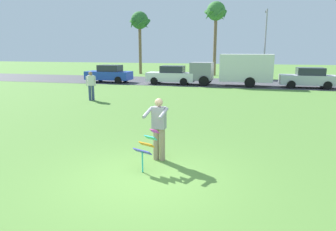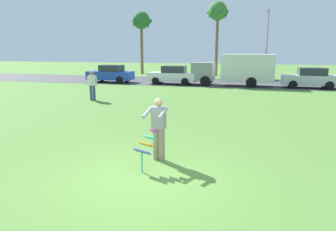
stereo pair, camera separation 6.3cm
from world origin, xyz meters
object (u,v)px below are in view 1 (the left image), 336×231
object	(u,v)px
streetlight_pole	(265,40)
person_walker_near	(91,85)
parked_car_blue	(109,74)
palm_tree_left_near	(140,23)
person_kite_flyer	(159,127)
parked_truck_grey_van	(236,69)
kite_held	(147,145)
palm_tree_right_near	(216,14)
parked_car_silver	(308,78)
parked_car_white	(171,75)

from	to	relation	value
streetlight_pole	person_walker_near	world-z (taller)	streetlight_pole
parked_car_blue	person_walker_near	xyz separation A→B (m)	(3.36, -9.75, 0.16)
palm_tree_left_near	person_walker_near	distance (m)	21.20
parked_car_blue	person_walker_near	size ratio (longest dim) A/B	2.45
person_kite_flyer	parked_truck_grey_van	xyz separation A→B (m)	(1.44, 18.49, 0.46)
parked_car_blue	streetlight_pole	size ratio (longest dim) A/B	0.60
kite_held	streetlight_pole	size ratio (longest dim) A/B	0.15
palm_tree_right_near	streetlight_pole	world-z (taller)	palm_tree_right_near
parked_car_silver	palm_tree_right_near	distance (m)	14.47
parked_car_blue	parked_truck_grey_van	bearing A→B (deg)	0.01
parked_car_blue	parked_car_white	world-z (taller)	same
kite_held	parked_car_white	distance (m)	19.69
person_walker_near	palm_tree_left_near	bearing A→B (deg)	101.00
palm_tree_right_near	streetlight_pole	bearing A→B (deg)	-25.12
streetlight_pole	parked_truck_grey_van	bearing A→B (deg)	-108.84
kite_held	palm_tree_left_near	size ratio (longest dim) A/B	0.14
parked_car_white	palm_tree_left_near	xyz separation A→B (m)	(-6.49, 10.41, 5.40)
kite_held	person_walker_near	distance (m)	11.59
person_kite_flyer	parked_car_white	bearing A→B (deg)	102.55
palm_tree_right_near	parked_car_blue	bearing A→B (deg)	-130.84
parked_car_silver	palm_tree_left_near	bearing A→B (deg)	149.48
parked_truck_grey_van	palm_tree_left_near	world-z (taller)	palm_tree_left_near
parked_truck_grey_van	person_walker_near	bearing A→B (deg)	-129.82
person_kite_flyer	parked_car_silver	size ratio (longest dim) A/B	0.41
palm_tree_right_near	person_kite_flyer	bearing A→B (deg)	-87.26
kite_held	parked_car_silver	distance (m)	20.56
parked_car_blue	streetlight_pole	distance (m)	16.27
parked_car_silver	palm_tree_right_near	size ratio (longest dim) A/B	0.51
palm_tree_right_near	kite_held	bearing A→B (deg)	-87.51
kite_held	person_walker_near	xyz separation A→B (m)	(-6.60, 9.53, 0.27)
parked_car_silver	palm_tree_right_near	world-z (taller)	palm_tree_right_near
person_kite_flyer	palm_tree_left_near	size ratio (longest dim) A/B	0.23
person_kite_flyer	kite_held	distance (m)	0.84
kite_held	parked_truck_grey_van	bearing A→B (deg)	85.46
person_kite_flyer	palm_tree_left_near	xyz separation A→B (m)	(-10.61, 28.90, 5.22)
kite_held	palm_tree_right_near	bearing A→B (deg)	92.49
person_kite_flyer	palm_tree_left_near	bearing A→B (deg)	110.15
palm_tree_right_near	person_walker_near	bearing A→B (deg)	-105.05
kite_held	streetlight_pole	xyz separation A→B (m)	(4.10, 26.80, 3.34)
parked_truck_grey_van	parked_car_silver	size ratio (longest dim) A/B	1.60
streetlight_pole	person_walker_near	bearing A→B (deg)	-121.76
parked_car_silver	person_walker_near	bearing A→B (deg)	-144.65
parked_truck_grey_van	person_kite_flyer	bearing A→B (deg)	-94.44
streetlight_pole	person_walker_near	size ratio (longest dim) A/B	4.05
person_kite_flyer	parked_car_white	xyz separation A→B (m)	(-4.12, 18.49, -0.18)
parked_car_silver	palm_tree_right_near	xyz separation A→B (m)	(-8.42, 10.05, 6.11)
streetlight_pole	parked_car_white	bearing A→B (deg)	-137.16
parked_car_blue	palm_tree_left_near	world-z (taller)	palm_tree_left_near
parked_car_white	palm_tree_left_near	bearing A→B (deg)	121.95
parked_car_silver	palm_tree_left_near	distance (m)	21.20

